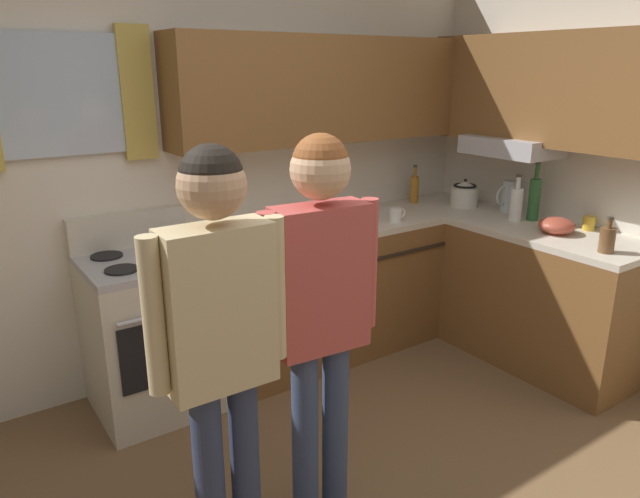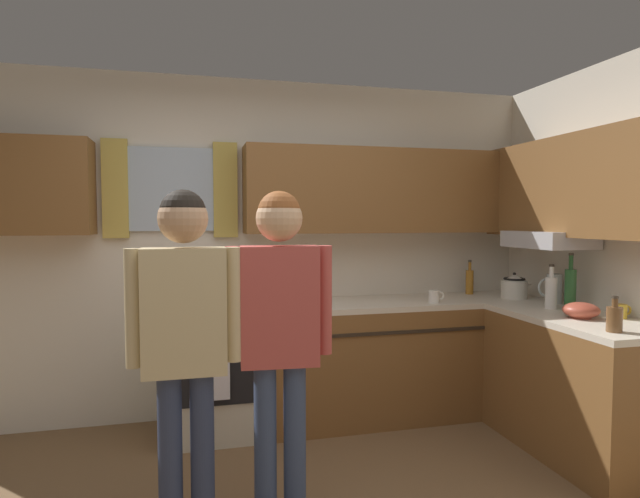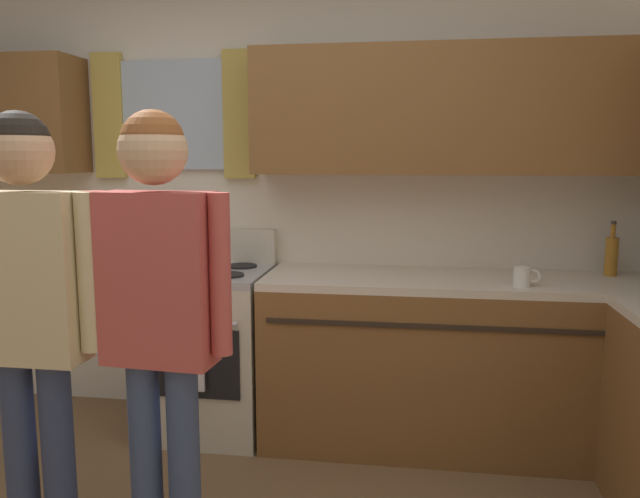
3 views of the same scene
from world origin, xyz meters
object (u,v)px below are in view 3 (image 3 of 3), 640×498
at_px(bottle_oil_amber, 611,255).
at_px(adult_in_plaid, 159,297).
at_px(stove_oven, 208,347).
at_px(mug_ceramic_white, 523,277).
at_px(adult_left, 29,296).

height_order(bottle_oil_amber, adult_in_plaid, adult_in_plaid).
bearing_deg(stove_oven, mug_ceramic_white, -6.70).
bearing_deg(adult_in_plaid, stove_oven, 102.13).
relative_size(bottle_oil_amber, adult_left, 0.17).
distance_m(mug_ceramic_white, adult_left, 2.13).
distance_m(stove_oven, mug_ceramic_white, 1.72).
height_order(mug_ceramic_white, adult_left, adult_left).
xyz_separation_m(mug_ceramic_white, adult_in_plaid, (-1.36, -1.09, 0.10)).
bearing_deg(adult_in_plaid, mug_ceramic_white, 38.56).
xyz_separation_m(bottle_oil_amber, adult_in_plaid, (-1.86, -1.44, 0.04)).
bearing_deg(mug_ceramic_white, adult_left, -148.06).
height_order(adult_left, adult_in_plaid, adult_in_plaid).
height_order(bottle_oil_amber, adult_left, adult_left).
height_order(stove_oven, adult_in_plaid, adult_in_plaid).
bearing_deg(bottle_oil_amber, adult_in_plaid, -142.24).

